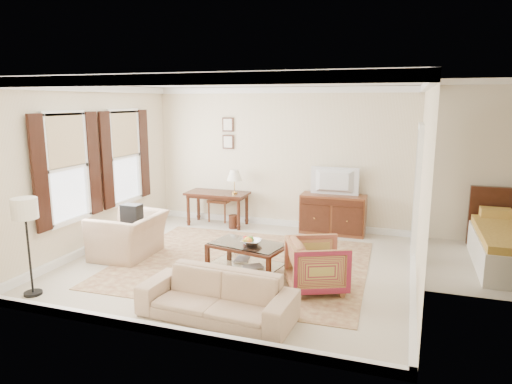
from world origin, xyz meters
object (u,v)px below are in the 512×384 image
Objects in this scene: sideboard at (333,214)px; tv at (334,173)px; writing_desk at (217,197)px; striped_armchair at (317,263)px; club_armchair at (128,228)px; coffee_table at (247,250)px; sofa at (217,289)px.

tv is at bearing -90.00° from sideboard.
striped_armchair is (2.68, -2.72, -0.20)m from writing_desk.
club_armchair is at bearing 38.64° from tv.
striped_armchair is (1.13, -0.28, 0.03)m from coffee_table.
sideboard is 4.17m from sofa.
tv is at bearing -19.11° from striped_armchair.
sofa reaches higher than writing_desk.
coffee_table is (-0.89, -2.57, -0.87)m from tv.
tv is 2.86m from coffee_table.
sofa reaches higher than coffee_table.
club_armchair is at bearing 149.20° from sofa.
tv reaches higher than coffee_table.
tv is (0.00, -0.02, 0.84)m from sideboard.
sideboard is at bearing -19.14° from striped_armchair.
tv is (2.44, 0.13, 0.64)m from writing_desk.
club_armchair reaches higher than striped_armchair.
writing_desk is 1.02× the size of sideboard.
tv is 0.47× the size of sofa.
coffee_table is 1.56× the size of striped_armchair.
sideboard reaches higher than writing_desk.
writing_desk is 3.82m from striped_armchair.
sideboard is 1.42× the size of tv.
tv is at bearing 3.05° from writing_desk.
club_armchair reaches higher than coffee_table.
striped_armchair is 0.70× the size of club_armchair.
sofa is (-0.99, -1.23, -0.03)m from striped_armchair.
sideboard reaches higher than coffee_table.
sofa is (-0.75, -4.08, -0.86)m from tv.
coffee_table is (-0.89, -2.59, -0.02)m from sideboard.
writing_desk is 1.14× the size of club_armchair.
tv is at bearing 83.62° from sofa.
coffee_table is 0.65× the size of sofa.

